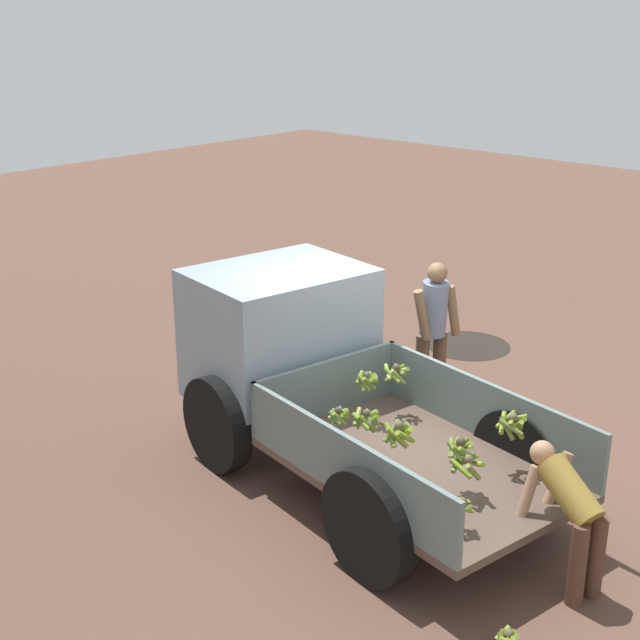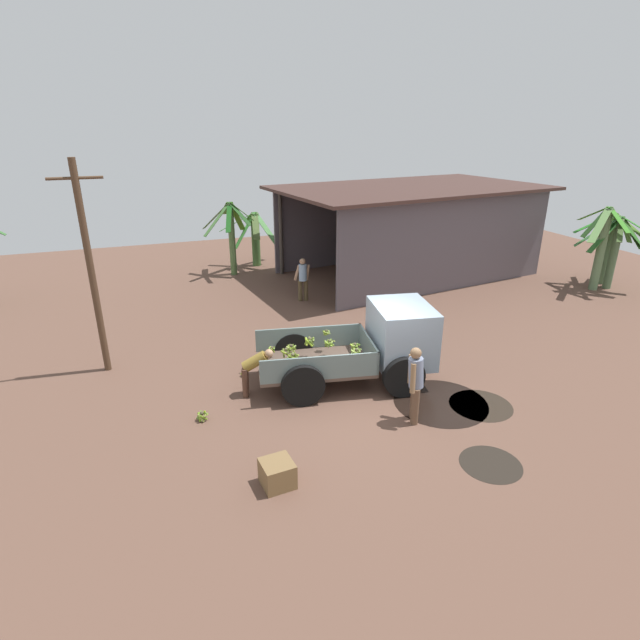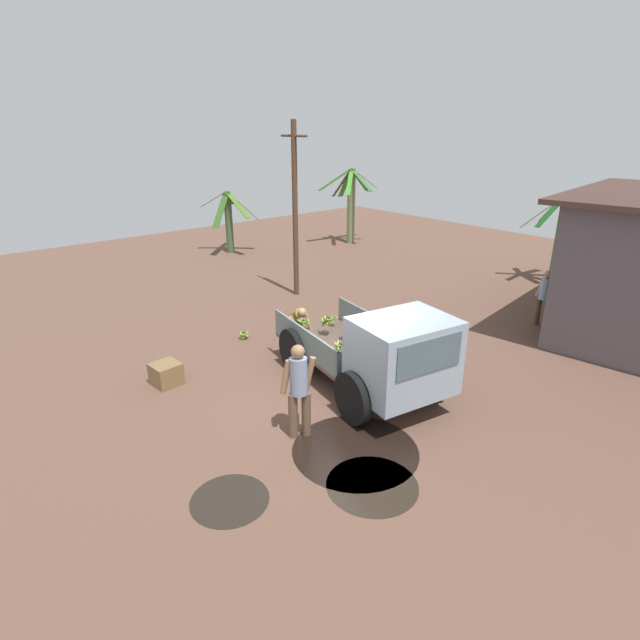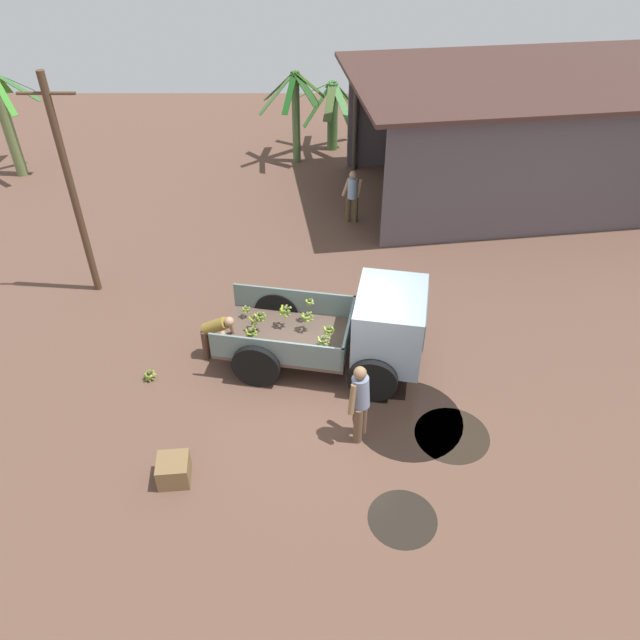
{
  "view_description": "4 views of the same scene",
  "coord_description": "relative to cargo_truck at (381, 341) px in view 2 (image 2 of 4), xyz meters",
  "views": [
    {
      "loc": [
        -5.19,
        6.76,
        4.51
      ],
      "look_at": [
        0.54,
        0.46,
        1.47
      ],
      "focal_mm": 50.0,
      "sensor_mm": 36.0,
      "label": 1
    },
    {
      "loc": [
        -4.59,
        -9.34,
        5.98
      ],
      "look_at": [
        -0.83,
        1.09,
        1.58
      ],
      "focal_mm": 28.0,
      "sensor_mm": 36.0,
      "label": 2
    },
    {
      "loc": [
        6.33,
        -5.95,
        5.12
      ],
      "look_at": [
        -0.85,
        0.17,
        1.41
      ],
      "focal_mm": 28.0,
      "sensor_mm": 36.0,
      "label": 3
    },
    {
      "loc": [
        -0.32,
        -9.24,
        9.0
      ],
      "look_at": [
        -0.32,
        0.76,
        1.1
      ],
      "focal_mm": 35.0,
      "sensor_mm": 36.0,
      "label": 4
    }
  ],
  "objects": [
    {
      "name": "cargo_truck",
      "position": [
        0.0,
        0.0,
        0.0
      ],
      "size": [
        4.43,
        2.63,
        1.91
      ],
      "rotation": [
        0.0,
        0.0,
        -0.18
      ],
      "color": "brown",
      "rests_on": "ground"
    },
    {
      "name": "banana_palm_3",
      "position": [
        -1.69,
        10.4,
        0.67
      ],
      "size": [
        2.14,
        2.21,
        3.01
      ],
      "color": "#52723E",
      "rests_on": "ground"
    },
    {
      "name": "banana_bunch_on_ground_0",
      "position": [
        -4.43,
        -0.43,
        -0.88
      ],
      "size": [
        0.28,
        0.27,
        0.22
      ],
      "color": "#49412F",
      "rests_on": "ground"
    },
    {
      "name": "utility_pole",
      "position": [
        -6.42,
        2.83,
        1.71
      ],
      "size": [
        1.19,
        0.17,
        5.26
      ],
      "color": "#4E3625",
      "rests_on": "ground"
    },
    {
      "name": "banana_palm_1",
      "position": [
        -0.47,
        11.44,
        0.25
      ],
      "size": [
        2.53,
        2.4,
        2.37
      ],
      "color": "#436B34",
      "rests_on": "ground"
    },
    {
      "name": "banana_palm_4",
      "position": [
        11.52,
        3.62,
        0.52
      ],
      "size": [
        2.37,
        2.22,
        2.77
      ],
      "color": "#546F4B",
      "rests_on": "ground"
    },
    {
      "name": "banana_palm_6",
      "position": [
        11.86,
        4.19,
        0.43
      ],
      "size": [
        2.39,
        2.18,
        2.77
      ],
      "color": "#5E8056",
      "rests_on": "ground"
    },
    {
      "name": "person_bystander_near_shed",
      "position": [
        0.02,
        6.24,
        -0.15
      ],
      "size": [
        0.58,
        0.33,
        1.54
      ],
      "rotation": [
        0.0,
        0.0,
        1.47
      ],
      "color": "brown",
      "rests_on": "ground"
    },
    {
      "name": "banana_palm_5",
      "position": [
        10.91,
        3.67,
        0.69
      ],
      "size": [
        2.36,
        2.42,
        3.14
      ],
      "color": "#628258",
      "rests_on": "ground"
    },
    {
      "name": "warehouse_shed",
      "position": [
        5.67,
        8.12,
        1.58
      ],
      "size": [
        11.28,
        7.51,
        3.6
      ],
      "rotation": [
        0.0,
        0.0,
        0.14
      ],
      "color": "#584F57",
      "rests_on": "ground"
    },
    {
      "name": "mud_patch_0",
      "position": [
        1.6,
        -1.96,
        -1.0
      ],
      "size": [
        1.41,
        1.41,
        0.01
      ],
      "primitive_type": "cylinder",
      "color": "black",
      "rests_on": "ground"
    },
    {
      "name": "banana_bunch_on_ground_1",
      "position": [
        -3.16,
        1.24,
        -0.92
      ],
      "size": [
        0.2,
        0.2,
        0.16
      ],
      "color": "brown",
      "rests_on": "ground"
    },
    {
      "name": "wooden_crate_0",
      "position": [
        -3.44,
        -2.96,
        -0.77
      ],
      "size": [
        0.6,
        0.6,
        0.47
      ],
      "primitive_type": "cube",
      "rotation": [
        0.0,
        0.0,
        0.09
      ],
      "color": "brown",
      "rests_on": "ground"
    },
    {
      "name": "person_worker_loading",
      "position": [
        -3.09,
        0.27,
        -0.31
      ],
      "size": [
        0.76,
        0.68,
        1.16
      ],
      "rotation": [
        0.0,
        0.0,
        -0.29
      ],
      "color": "#513426",
      "rests_on": "ground"
    },
    {
      "name": "person_foreground_visitor",
      "position": [
        -0.18,
        -1.96,
        -0.06
      ],
      "size": [
        0.48,
        0.64,
        1.72
      ],
      "rotation": [
        0.0,
        0.0,
        2.71
      ],
      "color": "brown",
      "rests_on": "ground"
    },
    {
      "name": "ground",
      "position": [
        -0.58,
        -0.6,
        -1.01
      ],
      "size": [
        36.0,
        36.0,
        0.0
      ],
      "primitive_type": "plane",
      "color": "brown"
    },
    {
      "name": "mud_patch_2",
      "position": [
        0.47,
        -3.78,
        -1.0
      ],
      "size": [
        1.16,
        1.16,
        0.01
      ],
      "primitive_type": "cylinder",
      "color": "black",
      "rests_on": "ground"
    },
    {
      "name": "mud_patch_1",
      "position": [
        0.8,
        -1.54,
        -1.0
      ],
      "size": [
        2.14,
        2.14,
        0.01
      ],
      "primitive_type": "cylinder",
      "color": "black",
      "rests_on": "ground"
    }
  ]
}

